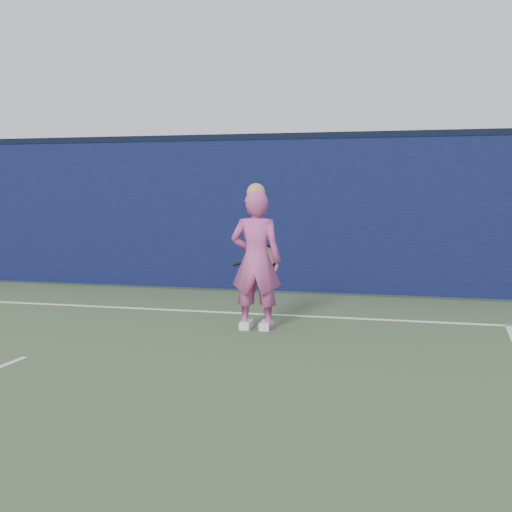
% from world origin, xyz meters
% --- Properties ---
extents(backstop_wall, '(24.00, 0.40, 2.50)m').
position_xyz_m(backstop_wall, '(0.00, 6.50, 1.25)').
color(backstop_wall, '#0C1135').
rests_on(backstop_wall, ground).
extents(wall_cap, '(24.00, 0.42, 0.10)m').
position_xyz_m(wall_cap, '(0.00, 6.50, 2.55)').
color(wall_cap, black).
rests_on(wall_cap, backstop_wall).
extents(player, '(0.63, 0.44, 1.75)m').
position_xyz_m(player, '(1.85, 3.03, 0.85)').
color(player, '#CA4E94').
rests_on(player, ground).
extents(racket, '(0.60, 0.14, 0.32)m').
position_xyz_m(racket, '(1.82, 3.44, 0.83)').
color(racket, black).
rests_on(racket, ground).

